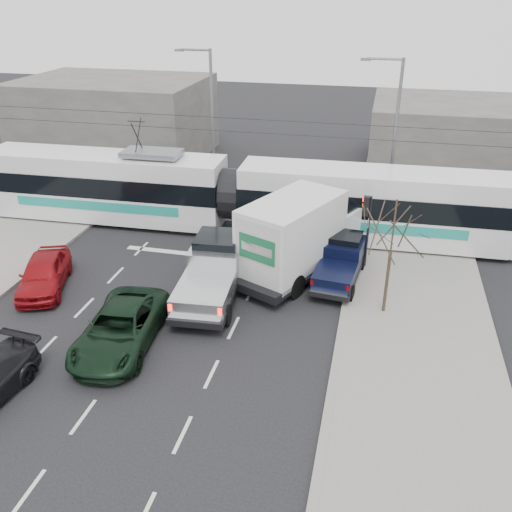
% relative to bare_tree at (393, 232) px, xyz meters
% --- Properties ---
extents(ground, '(120.00, 120.00, 0.00)m').
position_rel_bare_tree_xyz_m(ground, '(-7.60, -2.50, -3.79)').
color(ground, black).
rests_on(ground, ground).
extents(sidewalk_right, '(6.00, 60.00, 0.15)m').
position_rel_bare_tree_xyz_m(sidewalk_right, '(1.40, -2.50, -3.72)').
color(sidewalk_right, gray).
rests_on(sidewalk_right, ground).
extents(rails, '(60.00, 1.60, 0.03)m').
position_rel_bare_tree_xyz_m(rails, '(-7.60, 7.50, -3.78)').
color(rails, '#33302D').
rests_on(rails, ground).
extents(building_left, '(14.00, 10.00, 6.00)m').
position_rel_bare_tree_xyz_m(building_left, '(-21.60, 19.50, -0.79)').
color(building_left, slate).
rests_on(building_left, ground).
extents(building_right, '(12.00, 10.00, 5.00)m').
position_rel_bare_tree_xyz_m(building_right, '(4.40, 21.50, -1.29)').
color(building_right, slate).
rests_on(building_right, ground).
extents(bare_tree, '(2.40, 2.40, 5.00)m').
position_rel_bare_tree_xyz_m(bare_tree, '(0.00, 0.00, 0.00)').
color(bare_tree, '#47382B').
rests_on(bare_tree, ground).
extents(traffic_signal, '(0.44, 0.44, 3.60)m').
position_rel_bare_tree_xyz_m(traffic_signal, '(-1.13, 4.00, -1.05)').
color(traffic_signal, black).
rests_on(traffic_signal, ground).
extents(street_lamp_near, '(2.38, 0.25, 9.00)m').
position_rel_bare_tree_xyz_m(street_lamp_near, '(-0.29, 11.50, 1.32)').
color(street_lamp_near, slate).
rests_on(street_lamp_near, ground).
extents(street_lamp_far, '(2.38, 0.25, 9.00)m').
position_rel_bare_tree_xyz_m(street_lamp_far, '(-11.79, 13.50, 1.32)').
color(street_lamp_far, slate).
rests_on(street_lamp_far, ground).
extents(catenary, '(60.00, 0.20, 7.00)m').
position_rel_bare_tree_xyz_m(catenary, '(-7.60, 7.50, 0.09)').
color(catenary, black).
rests_on(catenary, ground).
extents(tram, '(29.00, 3.73, 5.91)m').
position_rel_bare_tree_xyz_m(tram, '(-8.58, 6.99, -1.70)').
color(tram, white).
rests_on(tram, ground).
extents(silver_pickup, '(2.78, 6.78, 2.40)m').
position_rel_bare_tree_xyz_m(silver_pickup, '(-7.48, 0.13, -2.60)').
color(silver_pickup, black).
rests_on(silver_pickup, ground).
extents(box_truck, '(5.65, 8.22, 3.90)m').
position_rel_bare_tree_xyz_m(box_truck, '(-4.09, 2.85, -1.86)').
color(box_truck, black).
rests_on(box_truck, ground).
extents(navy_pickup, '(2.29, 4.99, 2.03)m').
position_rel_bare_tree_xyz_m(navy_pickup, '(-2.07, 2.61, -2.79)').
color(navy_pickup, black).
rests_on(navy_pickup, ground).
extents(green_car, '(3.04, 5.75, 1.54)m').
position_rel_bare_tree_xyz_m(green_car, '(-9.79, -4.59, -3.02)').
color(green_car, black).
rests_on(green_car, ground).
extents(red_car, '(3.31, 4.94, 1.56)m').
position_rel_bare_tree_xyz_m(red_car, '(-15.14, -1.33, -3.01)').
color(red_car, maroon).
rests_on(red_car, ground).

